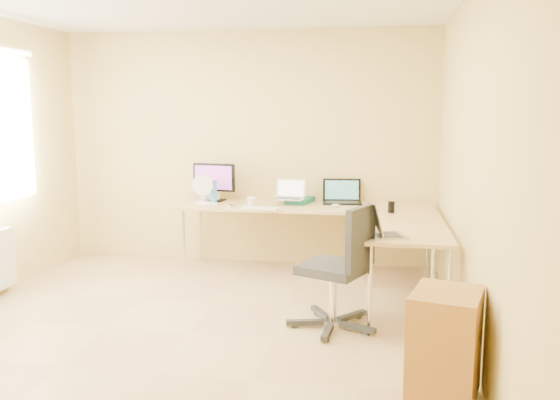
% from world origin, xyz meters
% --- Properties ---
extents(floor, '(4.50, 4.50, 0.00)m').
position_xyz_m(floor, '(0.00, 0.00, 0.00)').
color(floor, tan).
rests_on(floor, ground).
extents(wall_back, '(4.50, 0.00, 4.50)m').
position_xyz_m(wall_back, '(0.00, 2.25, 1.30)').
color(wall_back, '#DBC666').
rests_on(wall_back, ground).
extents(wall_right, '(0.00, 4.50, 4.50)m').
position_xyz_m(wall_right, '(2.10, 0.00, 1.30)').
color(wall_right, '#DBC666').
rests_on(wall_right, ground).
extents(desk_main, '(2.65, 0.70, 0.73)m').
position_xyz_m(desk_main, '(0.72, 1.85, 0.36)').
color(desk_main, tan).
rests_on(desk_main, ground).
extents(desk_return, '(0.70, 1.30, 0.73)m').
position_xyz_m(desk_return, '(1.70, 0.85, 0.36)').
color(desk_return, tan).
rests_on(desk_return, ground).
extents(monitor, '(0.51, 0.23, 0.42)m').
position_xyz_m(monitor, '(-0.34, 2.01, 0.94)').
color(monitor, black).
rests_on(monitor, desk_main).
extents(book_stack, '(0.31, 0.37, 0.05)m').
position_xyz_m(book_stack, '(0.62, 2.02, 0.76)').
color(book_stack, '#146E5F').
rests_on(book_stack, desk_main).
extents(laptop_center, '(0.35, 0.29, 0.21)m').
position_xyz_m(laptop_center, '(0.52, 1.88, 0.89)').
color(laptop_center, silver).
rests_on(laptop_center, desk_main).
extents(laptop_black, '(0.44, 0.34, 0.26)m').
position_xyz_m(laptop_black, '(1.07, 2.05, 0.86)').
color(laptop_black, black).
rests_on(laptop_black, desk_main).
extents(keyboard, '(0.41, 0.19, 0.02)m').
position_xyz_m(keyboard, '(0.27, 1.55, 0.74)').
color(keyboard, white).
rests_on(keyboard, desk_main).
extents(mouse, '(0.10, 0.07, 0.03)m').
position_xyz_m(mouse, '(1.02, 1.80, 0.75)').
color(mouse, silver).
rests_on(mouse, desk_main).
extents(mug, '(0.13, 0.13, 0.09)m').
position_xyz_m(mug, '(0.14, 1.75, 0.78)').
color(mug, white).
rests_on(mug, desk_main).
extents(cd_stack, '(0.14, 0.14, 0.03)m').
position_xyz_m(cd_stack, '(-0.04, 1.62, 0.74)').
color(cd_stack, beige).
rests_on(cd_stack, desk_main).
extents(water_bottle, '(0.07, 0.07, 0.24)m').
position_xyz_m(water_bottle, '(-0.30, 1.85, 0.85)').
color(water_bottle, '#3B83CC').
rests_on(water_bottle, desk_main).
extents(papers, '(0.32, 0.38, 0.01)m').
position_xyz_m(papers, '(-0.40, 1.90, 0.73)').
color(papers, white).
rests_on(papers, desk_main).
extents(white_box, '(0.25, 0.21, 0.08)m').
position_xyz_m(white_box, '(-0.40, 2.05, 0.77)').
color(white_box, white).
rests_on(white_box, desk_main).
extents(desk_fan, '(0.25, 0.25, 0.29)m').
position_xyz_m(desk_fan, '(-0.40, 1.83, 0.87)').
color(desk_fan, white).
rests_on(desk_fan, desk_main).
extents(black_cup, '(0.08, 0.08, 0.11)m').
position_xyz_m(black_cup, '(1.58, 1.55, 0.79)').
color(black_cup, black).
rests_on(black_cup, desk_main).
extents(laptop_return, '(0.41, 0.36, 0.23)m').
position_xyz_m(laptop_return, '(1.52, 0.44, 0.84)').
color(laptop_return, '#B0B0B0').
rests_on(laptop_return, desk_return).
extents(office_chair, '(0.80, 0.80, 1.01)m').
position_xyz_m(office_chair, '(1.11, 0.31, 0.50)').
color(office_chair, '#292929').
rests_on(office_chair, ground).
extents(cabinet, '(0.49, 0.55, 0.65)m').
position_xyz_m(cabinet, '(1.85, -0.81, 0.36)').
color(cabinet, brown).
rests_on(cabinet, ground).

